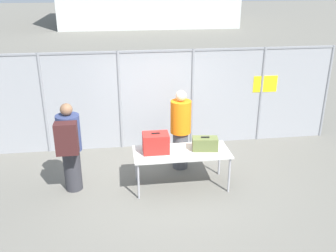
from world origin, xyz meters
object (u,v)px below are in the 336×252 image
object	(u,v)px
suitcase_red	(156,143)
suitcase_olive	(205,144)
security_worker_near	(181,129)
traveler_hooded	(69,145)
utility_trailer	(181,103)
inspection_table	(182,154)

from	to	relation	value
suitcase_red	suitcase_olive	distance (m)	0.95
suitcase_red	security_worker_near	bearing A→B (deg)	50.00
traveler_hooded	security_worker_near	world-z (taller)	traveler_hooded
security_worker_near	utility_trailer	world-z (taller)	security_worker_near
suitcase_red	utility_trailer	xyz separation A→B (m)	(1.18, 3.90, -0.53)
suitcase_olive	traveler_hooded	xyz separation A→B (m)	(-2.55, 0.10, 0.09)
security_worker_near	traveler_hooded	bearing A→B (deg)	18.41
suitcase_red	traveler_hooded	size ratio (longest dim) A/B	0.28
traveler_hooded	utility_trailer	size ratio (longest dim) A/B	0.43
inspection_table	traveler_hooded	xyz separation A→B (m)	(-2.09, 0.12, 0.27)
inspection_table	suitcase_olive	distance (m)	0.49
suitcase_olive	security_worker_near	xyz separation A→B (m)	(-0.35, 0.76, 0.02)
traveler_hooded	suitcase_red	bearing A→B (deg)	-26.97
inspection_table	suitcase_red	size ratio (longest dim) A/B	3.76
inspection_table	utility_trailer	bearing A→B (deg)	80.05
inspection_table	security_worker_near	size ratio (longest dim) A/B	1.06
suitcase_red	traveler_hooded	world-z (taller)	traveler_hooded
traveler_hooded	security_worker_near	xyz separation A→B (m)	(2.21, 0.66, -0.07)
suitcase_olive	traveler_hooded	size ratio (longest dim) A/B	0.29
suitcase_red	utility_trailer	world-z (taller)	suitcase_red
utility_trailer	security_worker_near	bearing A→B (deg)	-100.33
inspection_table	suitcase_red	world-z (taller)	suitcase_red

